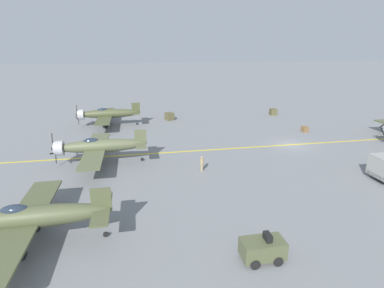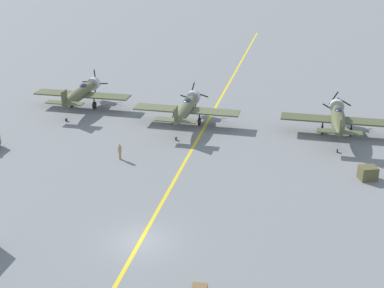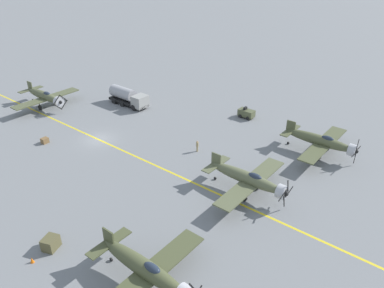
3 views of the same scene
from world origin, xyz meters
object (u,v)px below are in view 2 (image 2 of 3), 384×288
object	(u,v)px
airplane_far_right	(338,118)
ground_crew_walking	(120,151)
airplane_far_center	(186,108)
airplane_far_left	(81,93)
supply_crate_by_tanker	(368,173)

from	to	relation	value
airplane_far_right	ground_crew_walking	xyz separation A→B (m)	(-20.68, -10.87, -1.12)
airplane_far_center	ground_crew_walking	size ratio (longest dim) A/B	7.33
airplane_far_left	ground_crew_walking	bearing A→B (deg)	-61.74
ground_crew_walking	supply_crate_by_tanker	xyz separation A→B (m)	(23.12, 0.68, -0.28)
airplane_far_left	ground_crew_walking	world-z (taller)	airplane_far_left
airplane_far_right	supply_crate_by_tanker	distance (m)	10.57
airplane_far_center	ground_crew_walking	world-z (taller)	airplane_far_center
airplane_far_center	airplane_far_left	size ratio (longest dim) A/B	1.00
airplane_far_center	airplane_far_left	world-z (taller)	airplane_far_left
airplane_far_right	airplane_far_left	bearing A→B (deg)	161.79
ground_crew_walking	supply_crate_by_tanker	distance (m)	23.13
ground_crew_walking	airplane_far_center	bearing A→B (deg)	68.69
supply_crate_by_tanker	airplane_far_left	bearing A→B (deg)	158.82
airplane_far_right	supply_crate_by_tanker	world-z (taller)	airplane_far_right
airplane_far_right	airplane_far_left	world-z (taller)	airplane_far_left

